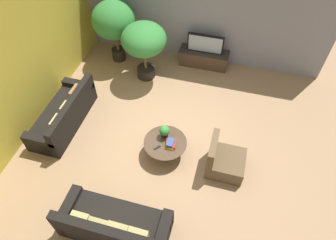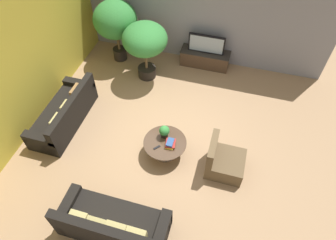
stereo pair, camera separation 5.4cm
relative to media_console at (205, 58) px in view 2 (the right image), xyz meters
name	(u,v)px [view 2 (the right image)]	position (x,y,z in m)	size (l,w,h in m)	color
ground_plane	(164,136)	(-0.40, -2.94, -0.25)	(24.00, 24.00, 0.00)	#9E7A56
back_wall_stone	(197,12)	(-0.40, 0.32, 1.25)	(7.40, 0.12, 3.00)	gray
side_wall_left	(30,58)	(-3.66, -2.74, 1.25)	(0.12, 7.40, 3.00)	gold
media_console	(205,58)	(0.00, 0.00, 0.00)	(1.44, 0.50, 0.48)	#473323
television	(206,44)	(0.00, 0.00, 0.50)	(1.04, 0.13, 0.54)	black
coffee_table	(165,145)	(-0.23, -3.40, 0.04)	(0.97, 0.97, 0.41)	#756656
couch_by_wall	(65,114)	(-2.88, -3.18, 0.04)	(0.84, 2.08, 0.84)	black
couch_near_entry	(113,225)	(-0.65, -5.42, 0.04)	(2.06, 0.84, 0.84)	black
armchair_wicker	(223,161)	(1.10, -3.45, 0.02)	(0.80, 0.76, 0.86)	brown
potted_palm_tall	(115,21)	(-2.55, -0.41, 1.03)	(1.22, 1.22, 1.85)	black
potted_palm_corner	(145,41)	(-1.50, -0.95, 0.93)	(1.20, 1.20, 1.67)	black
potted_plant_tabletop	(164,131)	(-0.29, -3.24, 0.33)	(0.24, 0.24, 0.31)	black
book_stack	(170,143)	(-0.10, -3.43, 0.21)	(0.25, 0.29, 0.11)	gold
remote_black	(157,147)	(-0.36, -3.59, 0.17)	(0.04, 0.16, 0.02)	black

